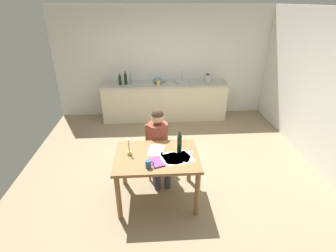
{
  "coord_description": "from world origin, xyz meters",
  "views": [
    {
      "loc": [
        -0.3,
        -3.69,
        2.68
      ],
      "look_at": [
        -0.06,
        0.02,
        0.85
      ],
      "focal_mm": 27.48,
      "sensor_mm": 36.0,
      "label": 1
    }
  ],
  "objects_px": {
    "chair_at_table": "(157,147)",
    "wine_bottle_on_table": "(179,144)",
    "sink_unit": "(183,82)",
    "wine_glass_by_kettle": "(163,77)",
    "candlestick": "(129,151)",
    "wine_glass_near_sink": "(166,77)",
    "person_seated": "(159,141)",
    "bottle_vinegar": "(126,79)",
    "book_magazine": "(157,162)",
    "bottle_oil": "(120,80)",
    "dining_table": "(157,162)",
    "teacup_on_counter": "(158,83)",
    "coffee_mug": "(149,164)",
    "mixing_bowl": "(158,80)",
    "stovetop_kettle": "(208,78)",
    "bottle_wine_red": "(131,79)"
  },
  "relations": [
    {
      "from": "bottle_wine_red",
      "to": "stovetop_kettle",
      "type": "bearing_deg",
      "value": 0.64
    },
    {
      "from": "candlestick",
      "to": "sink_unit",
      "type": "bearing_deg",
      "value": 69.5
    },
    {
      "from": "bottle_wine_red",
      "to": "stovetop_kettle",
      "type": "relative_size",
      "value": 1.31
    },
    {
      "from": "bottle_wine_red",
      "to": "bottle_oil",
      "type": "bearing_deg",
      "value": -166.7
    },
    {
      "from": "chair_at_table",
      "to": "wine_bottle_on_table",
      "type": "bearing_deg",
      "value": -63.47
    },
    {
      "from": "wine_bottle_on_table",
      "to": "bottle_wine_red",
      "type": "relative_size",
      "value": 1.11
    },
    {
      "from": "chair_at_table",
      "to": "wine_bottle_on_table",
      "type": "xyz_separation_m",
      "value": [
        0.3,
        -0.59,
        0.41
      ]
    },
    {
      "from": "stovetop_kettle",
      "to": "wine_glass_near_sink",
      "type": "distance_m",
      "value": 0.99
    },
    {
      "from": "sink_unit",
      "to": "stovetop_kettle",
      "type": "relative_size",
      "value": 1.64
    },
    {
      "from": "chair_at_table",
      "to": "teacup_on_counter",
      "type": "bearing_deg",
      "value": 87.58
    },
    {
      "from": "book_magazine",
      "to": "bottle_oil",
      "type": "distance_m",
      "value": 3.13
    },
    {
      "from": "dining_table",
      "to": "teacup_on_counter",
      "type": "height_order",
      "value": "teacup_on_counter"
    },
    {
      "from": "wine_bottle_on_table",
      "to": "wine_glass_by_kettle",
      "type": "xyz_separation_m",
      "value": [
        -0.1,
        3.0,
        0.13
      ]
    },
    {
      "from": "bottle_oil",
      "to": "bottle_vinegar",
      "type": "distance_m",
      "value": 0.13
    },
    {
      "from": "bottle_wine_red",
      "to": "wine_bottle_on_table",
      "type": "bearing_deg",
      "value": -73.47
    },
    {
      "from": "bottle_oil",
      "to": "stovetop_kettle",
      "type": "height_order",
      "value": "bottle_oil"
    },
    {
      "from": "bottle_vinegar",
      "to": "wine_glass_near_sink",
      "type": "height_order",
      "value": "bottle_vinegar"
    },
    {
      "from": "teacup_on_counter",
      "to": "person_seated",
      "type": "bearing_deg",
      "value": -91.8
    },
    {
      "from": "candlestick",
      "to": "bottle_oil",
      "type": "height_order",
      "value": "bottle_oil"
    },
    {
      "from": "chair_at_table",
      "to": "wine_glass_near_sink",
      "type": "relative_size",
      "value": 5.53
    },
    {
      "from": "chair_at_table",
      "to": "coffee_mug",
      "type": "height_order",
      "value": "same"
    },
    {
      "from": "coffee_mug",
      "to": "wine_bottle_on_table",
      "type": "distance_m",
      "value": 0.56
    },
    {
      "from": "wine_glass_by_kettle",
      "to": "chair_at_table",
      "type": "bearing_deg",
      "value": -94.77
    },
    {
      "from": "wine_glass_near_sink",
      "to": "wine_glass_by_kettle",
      "type": "xyz_separation_m",
      "value": [
        -0.09,
        0.0,
        0.0
      ]
    },
    {
      "from": "dining_table",
      "to": "book_magazine",
      "type": "distance_m",
      "value": 0.22
    },
    {
      "from": "mixing_bowl",
      "to": "bottle_vinegar",
      "type": "bearing_deg",
      "value": -174.82
    },
    {
      "from": "book_magazine",
      "to": "wine_glass_by_kettle",
      "type": "distance_m",
      "value": 3.27
    },
    {
      "from": "coffee_mug",
      "to": "wine_glass_by_kettle",
      "type": "relative_size",
      "value": 0.73
    },
    {
      "from": "candlestick",
      "to": "stovetop_kettle",
      "type": "height_order",
      "value": "stovetop_kettle"
    },
    {
      "from": "person_seated",
      "to": "bottle_vinegar",
      "type": "distance_m",
      "value": 2.48
    },
    {
      "from": "wine_bottle_on_table",
      "to": "bottle_wine_red",
      "type": "bearing_deg",
      "value": 106.53
    },
    {
      "from": "person_seated",
      "to": "wine_bottle_on_table",
      "type": "distance_m",
      "value": 0.57
    },
    {
      "from": "candlestick",
      "to": "bottle_wine_red",
      "type": "height_order",
      "value": "bottle_wine_red"
    },
    {
      "from": "wine_bottle_on_table",
      "to": "sink_unit",
      "type": "height_order",
      "value": "sink_unit"
    },
    {
      "from": "bottle_wine_red",
      "to": "mixing_bowl",
      "type": "bearing_deg",
      "value": 3.99
    },
    {
      "from": "bottle_wine_red",
      "to": "wine_glass_near_sink",
      "type": "relative_size",
      "value": 1.87
    },
    {
      "from": "book_magazine",
      "to": "wine_glass_near_sink",
      "type": "height_order",
      "value": "wine_glass_near_sink"
    },
    {
      "from": "candlestick",
      "to": "wine_glass_near_sink",
      "type": "height_order",
      "value": "wine_glass_near_sink"
    },
    {
      "from": "sink_unit",
      "to": "wine_glass_by_kettle",
      "type": "distance_m",
      "value": 0.51
    },
    {
      "from": "bottle_wine_red",
      "to": "chair_at_table",
      "type": "bearing_deg",
      "value": -76.35
    },
    {
      "from": "candlestick",
      "to": "wine_glass_by_kettle",
      "type": "distance_m",
      "value": 3.09
    },
    {
      "from": "book_magazine",
      "to": "teacup_on_counter",
      "type": "height_order",
      "value": "teacup_on_counter"
    },
    {
      "from": "wine_glass_near_sink",
      "to": "teacup_on_counter",
      "type": "height_order",
      "value": "wine_glass_near_sink"
    },
    {
      "from": "bottle_vinegar",
      "to": "wine_bottle_on_table",
      "type": "bearing_deg",
      "value": -70.97
    },
    {
      "from": "candlestick",
      "to": "bottle_wine_red",
      "type": "xyz_separation_m",
      "value": [
        -0.14,
        2.86,
        0.21
      ]
    },
    {
      "from": "coffee_mug",
      "to": "wine_bottle_on_table",
      "type": "relative_size",
      "value": 0.35
    },
    {
      "from": "chair_at_table",
      "to": "mixing_bowl",
      "type": "relative_size",
      "value": 3.26
    },
    {
      "from": "bottle_oil",
      "to": "wine_glass_near_sink",
      "type": "height_order",
      "value": "bottle_oil"
    },
    {
      "from": "dining_table",
      "to": "book_magazine",
      "type": "xyz_separation_m",
      "value": [
        -0.0,
        -0.18,
        0.13
      ]
    },
    {
      "from": "bottle_oil",
      "to": "teacup_on_counter",
      "type": "relative_size",
      "value": 2.38
    }
  ]
}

